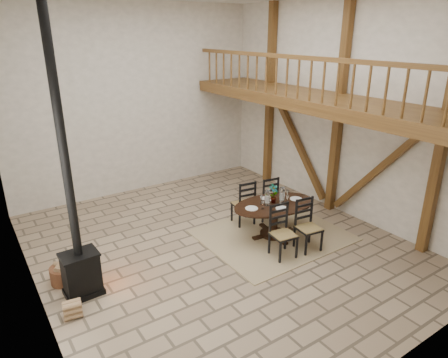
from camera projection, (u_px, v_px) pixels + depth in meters
ground at (219, 245)px, 8.45m from camera, size 8.00×8.00×0.00m
room_shell at (268, 97)px, 8.02m from camera, size 7.02×8.02×5.01m
rug at (273, 235)px, 8.85m from camera, size 3.00×2.50×0.02m
dining_table at (274, 218)px, 8.70m from camera, size 2.01×2.20×1.20m
wood_stove at (76, 235)px, 6.50m from camera, size 0.63×0.49×5.00m
log_basket at (64, 274)px, 7.17m from camera, size 0.47×0.47×0.39m
log_stack at (73, 309)px, 6.28m from camera, size 0.31×0.24×0.29m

